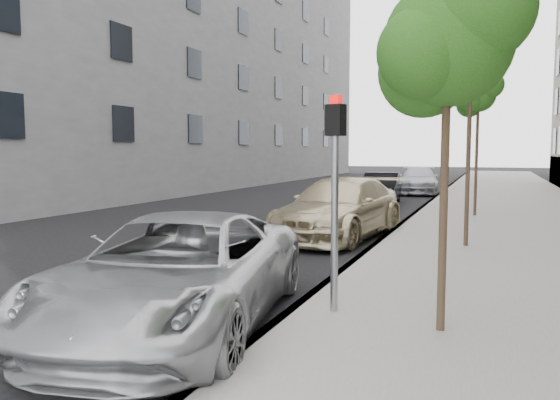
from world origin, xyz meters
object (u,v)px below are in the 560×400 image
Objects in this scene: minivan at (179,272)px; tree_mid at (472,74)px; sedan_black at (381,188)px; sedan_rear at (418,180)px; tree_far at (479,95)px; suv at (340,208)px; sedan_blue at (354,197)px; signal_pole at (335,177)px; tree_near at (450,42)px.

tree_mid is at bearing 55.28° from minivan.
sedan_rear is at bearing 78.44° from sedan_black.
minivan is (-3.33, -13.69, -3.48)m from tree_far.
tree_mid is 18.07m from sedan_rear.
tree_far reaches higher than sedan_rear.
sedan_blue is (-0.89, 5.29, -0.14)m from suv.
suv is (-1.85, 7.12, -1.19)m from signal_pole.
tree_near is 6.52m from tree_mid.
sedan_blue is (-4.21, 6.23, -3.42)m from tree_mid.
sedan_blue is (-4.21, 12.73, -2.97)m from tree_near.
tree_mid is at bearing -57.97° from sedan_blue.
sedan_rear is (-3.33, 10.94, -3.48)m from tree_far.
suv is 9.97m from sedan_black.
tree_near is 0.82× the size of minivan.
minivan is at bearing -96.33° from sedan_rear.
minivan is at bearing -114.84° from tree_mid.
minivan is at bearing -136.23° from signal_pole.
tree_mid reaches higher than sedan_blue.
sedan_rear is at bearing 83.43° from sedan_blue.
sedan_rear is (-1.85, 23.62, -1.25)m from signal_pole.
suv is at bearing 114.10° from tree_near.
sedan_black is at bearing 82.58° from minivan.
suv is at bearing -82.53° from sedan_blue.
suv is (0.00, 8.13, 0.05)m from minivan.
signal_pole is at bearing -68.62° from suv.
sedan_blue is at bearing 124.07° from tree_mid.
tree_far is 0.95× the size of sedan_rear.
sedan_black is at bearing 103.29° from tree_near.
tree_far is 1.15× the size of sedan_black.
minivan reaches higher than sedan_blue.
signal_pole is (-1.48, -6.18, -2.09)m from tree_mid.
tree_mid is 6.50m from tree_far.
tree_near is 2.23m from signal_pole.
tree_mid is 1.21× the size of sedan_blue.
tree_far is at bearing 1.63° from sedan_blue.
tree_near is 8.62m from suv.
sedan_black is at bearing -103.08° from sedan_rear.
tree_near reaches higher than minivan.
tree_mid reaches higher than sedan_rear.
minivan is 24.63m from sedan_rear.
sedan_rear is (-3.33, 17.44, -3.34)m from tree_mid.
tree_near is at bearing -90.00° from tree_far.
minivan is 0.98× the size of suv.
tree_mid is 8.26m from sedan_blue.
tree_far reaches higher than minivan.
signal_pole is at bearing 18.65° from minivan.
sedan_blue is at bearing -96.15° from sedan_black.
signal_pole reaches higher than suv.
sedan_rear is at bearing 106.91° from tree_far.
signal_pole is 23.73m from sedan_rear.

